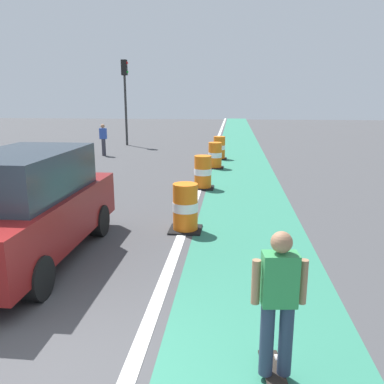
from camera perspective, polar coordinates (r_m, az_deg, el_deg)
ground_plane at (r=5.02m, az=-20.48°, el=-23.95°), size 100.00×100.00×0.00m
bike_lane_strip at (r=15.81m, az=7.28°, el=2.56°), size 2.50×80.00×0.01m
lane_divider_stripe at (r=15.84m, az=1.84°, el=2.69°), size 0.20×80.00×0.01m
skateboarder_on_lane at (r=4.36m, az=12.22°, el=-15.26°), size 0.57×0.82×1.69m
parked_suv_nearest at (r=7.86m, az=-22.46°, el=-1.90°), size 1.92×4.60×2.04m
traffic_barrel_front at (r=9.00m, az=-0.95°, el=-2.29°), size 0.73×0.73×1.09m
traffic_barrel_mid at (r=13.18m, az=1.56°, el=2.80°), size 0.73×0.73×1.09m
traffic_barrel_back at (r=16.99m, az=3.31°, el=5.22°), size 0.73×0.73×1.09m
traffic_barrel_far at (r=19.52m, az=3.92°, el=6.29°), size 0.73×0.73×1.09m
traffic_light_corner at (r=25.27m, az=-9.54°, el=14.53°), size 0.41×0.32×5.10m
pedestrian_crossing at (r=21.01m, az=-12.55°, el=7.43°), size 0.34×0.20×1.61m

